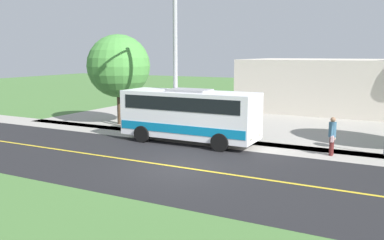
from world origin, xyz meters
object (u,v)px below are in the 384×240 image
pedestrian_with_bags (332,135)px  street_light_pole (174,54)px  tree_curbside (119,66)px  commercial_building (348,85)px  shuttle_bus_front (190,113)px

pedestrian_with_bags → street_light_pole: bearing=-89.0°
tree_curbside → commercial_building: (-14.00, 12.73, -1.76)m
pedestrian_with_bags → commercial_building: (-16.37, -1.26, 1.13)m
shuttle_bus_front → street_light_pole: (-0.42, -1.15, 3.11)m
shuttle_bus_front → commercial_building: 17.95m
street_light_pole → commercial_building: 18.15m
shuttle_bus_front → commercial_building: commercial_building is taller
street_light_pole → tree_curbside: bearing=-113.9°
pedestrian_with_bags → street_light_pole: street_light_pole is taller
shuttle_bus_front → tree_curbside: bearing=-113.3°
shuttle_bus_front → commercial_building: size_ratio=0.46×
shuttle_bus_front → street_light_pole: street_light_pole is taller
shuttle_bus_front → pedestrian_with_bags: 7.22m
street_light_pole → tree_curbside: size_ratio=1.43×
shuttle_bus_front → street_light_pole: size_ratio=0.87×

